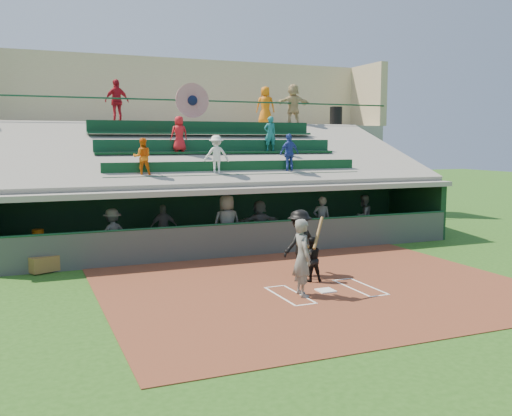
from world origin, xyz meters
name	(u,v)px	position (x,y,z in m)	size (l,w,h in m)	color
ground	(326,292)	(0.00, 0.00, 0.00)	(100.00, 100.00, 0.00)	#245016
dirt_slab	(316,287)	(0.00, 0.50, 0.01)	(11.00, 9.00, 0.02)	brown
home_plate	(326,290)	(0.00, 0.00, 0.04)	(0.43, 0.43, 0.03)	white
batters_box_chalk	(326,291)	(0.00, 0.00, 0.02)	(2.65, 1.85, 0.01)	silver
dugout_floor	(234,246)	(0.00, 6.75, 0.02)	(16.00, 3.50, 0.04)	gray
concourse_slab	(184,174)	(0.00, 13.50, 2.30)	(20.00, 3.00, 4.60)	gray
grandstand	(203,179)	(0.00, 10.51, 2.26)	(20.40, 10.40, 7.80)	#454A45
batter_at_plate	(303,257)	(-0.75, -0.16, 0.99)	(0.89, 0.79, 1.95)	#595C57
catcher	(311,259)	(0.13, 1.06, 0.63)	(0.60, 0.46, 1.23)	black
home_umpire	(300,243)	(0.18, 1.84, 0.96)	(1.22, 0.70, 1.88)	black
dugout_bench	(221,235)	(-0.10, 7.99, 0.27)	(15.06, 0.45, 0.45)	olive
white_table	(36,251)	(-6.74, 6.54, 0.37)	(0.76, 0.57, 0.67)	silver
water_cooler	(38,235)	(-6.66, 6.60, 0.88)	(0.36, 0.36, 0.36)	#CB620B
dugout_player_a	(113,234)	(-4.42, 6.15, 0.85)	(1.05, 0.60, 1.63)	#585B56
dugout_player_b	(164,227)	(-2.56, 6.89, 0.84)	(0.94, 0.39, 1.60)	#535550
dugout_player_c	(227,224)	(-0.68, 5.61, 1.04)	(0.98, 0.64, 2.00)	#50524E
dugout_player_d	(259,223)	(0.86, 6.42, 0.87)	(1.55, 0.49, 1.67)	#5C5F5A
dugout_player_e	(322,220)	(3.17, 5.95, 0.92)	(0.64, 0.42, 1.76)	#565853
dugout_player_f	(363,216)	(5.36, 6.53, 0.88)	(0.82, 0.64, 1.68)	#545651
trash_bin	(336,116)	(7.48, 12.40, 5.06)	(0.61, 0.61, 0.92)	black
concourse_staff_a	(117,101)	(-3.18, 12.37, 5.51)	(1.07, 0.45, 1.83)	#B01422
concourse_staff_b	(265,106)	(3.80, 12.71, 5.50)	(0.88, 0.57, 1.80)	orange
concourse_staff_c	(293,104)	(4.98, 12.13, 5.56)	(1.78, 0.57, 1.92)	tan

